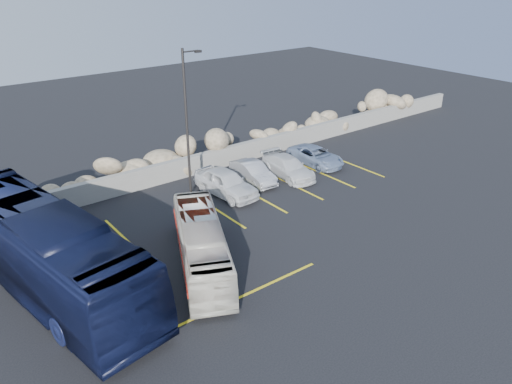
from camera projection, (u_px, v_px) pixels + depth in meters
ground at (261, 292)px, 19.72m from camera, size 90.00×90.00×0.00m
seawall at (129, 182)px, 28.08m from camera, size 60.00×0.40×1.20m
riprap_pile at (119, 164)px, 28.65m from camera, size 54.00×2.80×2.60m
parking_lines at (265, 209)px, 26.29m from camera, size 18.16×9.36×0.01m
lamppost at (187, 120)px, 26.16m from camera, size 1.14×0.18×8.00m
vintage_bus at (202, 245)px, 20.94m from camera, size 4.76×7.53×2.09m
tour_coach at (46, 251)px, 19.22m from camera, size 4.85×12.73×3.46m
car_a at (226, 183)px, 27.67m from camera, size 2.06×4.39×1.45m
car_b at (253, 172)px, 29.37m from camera, size 1.52×3.66×1.18m
car_c at (288, 167)px, 30.10m from camera, size 2.04×4.25×1.19m
car_d at (316, 156)px, 31.93m from camera, size 1.88×4.03×1.12m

